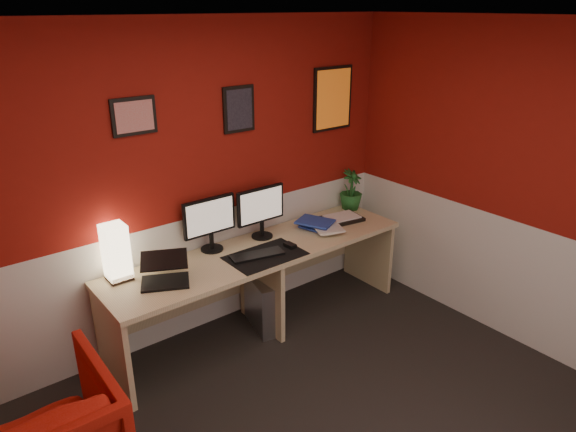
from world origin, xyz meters
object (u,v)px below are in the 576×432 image
object	(u,v)px
desk	(261,289)
monitor_left	(210,216)
potted_plant	(351,190)
zen_tray	(342,219)
laptop	(164,269)
monitor_right	(262,205)
pc_tower	(264,302)
shoji_lamp	(116,254)

from	to	relation	value
desk	monitor_left	xyz separation A→B (m)	(-0.31, 0.23, 0.66)
desk	potted_plant	world-z (taller)	potted_plant
zen_tray	potted_plant	size ratio (longest dim) A/B	0.91
laptop	zen_tray	distance (m)	1.80
desk	monitor_right	size ratio (longest dim) A/B	4.48
monitor_left	pc_tower	bearing A→B (deg)	-34.36
desk	shoji_lamp	xyz separation A→B (m)	(-1.08, 0.22, 0.56)
shoji_lamp	monitor_left	size ratio (longest dim) A/B	0.69
monitor_right	pc_tower	bearing A→B (deg)	-124.59
laptop	desk	bearing A→B (deg)	29.13
desk	laptop	world-z (taller)	laptop
laptop	potted_plant	distance (m)	2.07
monitor_right	desk	bearing A→B (deg)	-128.70
laptop	monitor_left	bearing A→B (deg)	53.20
laptop	potted_plant	xyz separation A→B (m)	(2.06, 0.24, 0.08)
monitor_left	monitor_right	distance (m)	0.47
shoji_lamp	monitor_right	bearing A→B (deg)	-1.43
laptop	zen_tray	world-z (taller)	laptop
laptop	zen_tray	size ratio (longest dim) A/B	0.94
zen_tray	potted_plant	world-z (taller)	potted_plant
potted_plant	pc_tower	size ratio (longest dim) A/B	0.85
desk	laptop	bearing A→B (deg)	-177.33
desk	shoji_lamp	world-z (taller)	shoji_lamp
monitor_right	potted_plant	world-z (taller)	monitor_right
shoji_lamp	pc_tower	distance (m)	1.33
shoji_lamp	potted_plant	size ratio (longest dim) A/B	1.05
shoji_lamp	zen_tray	distance (m)	2.04
desk	monitor_left	bearing A→B (deg)	143.19
monitor_left	laptop	bearing A→B (deg)	-153.25
monitor_left	potted_plant	world-z (taller)	monitor_left
monitor_left	zen_tray	world-z (taller)	monitor_left
laptop	monitor_left	distance (m)	0.63
potted_plant	pc_tower	xyz separation A→B (m)	(-1.18, -0.20, -0.70)
shoji_lamp	laptop	xyz separation A→B (m)	(0.23, -0.26, -0.09)
zen_tray	shoji_lamp	bearing A→B (deg)	174.86
shoji_lamp	zen_tray	world-z (taller)	shoji_lamp
shoji_lamp	potted_plant	distance (m)	2.29
monitor_right	zen_tray	world-z (taller)	monitor_right
potted_plant	monitor_right	bearing A→B (deg)	-179.41
desk	pc_tower	distance (m)	0.14
desk	shoji_lamp	size ratio (longest dim) A/B	6.50
shoji_lamp	zen_tray	xyz separation A→B (m)	(2.02, -0.18, -0.18)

